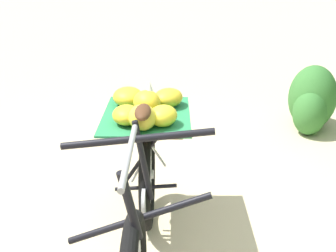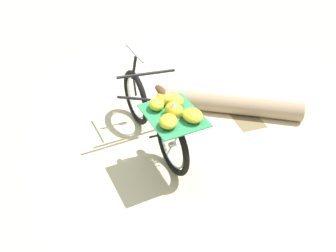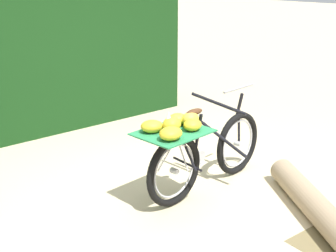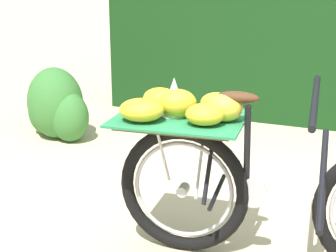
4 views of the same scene
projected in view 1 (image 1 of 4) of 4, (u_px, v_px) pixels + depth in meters
The scene contains 2 objects.
bicycle at pixel (143, 182), 2.32m from camera, with size 1.80×0.78×1.03m.
shrub_cluster at pixel (312, 101), 4.26m from camera, with size 0.70×0.48×0.67m.
Camera 1 is at (-2.02, -0.22, 1.71)m, focal length 44.11 mm.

